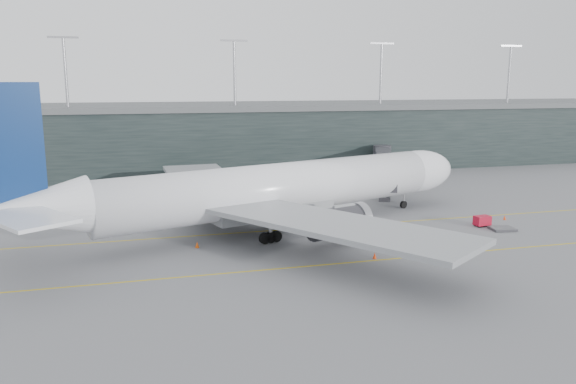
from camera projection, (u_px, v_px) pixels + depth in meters
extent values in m
plane|color=slate|center=(259.00, 224.00, 81.19)|extent=(320.00, 320.00, 0.00)
cube|color=gold|center=(265.00, 231.00, 77.40)|extent=(160.00, 0.25, 0.02)
cube|color=gold|center=(296.00, 267.00, 62.23)|extent=(160.00, 0.25, 0.02)
cube|color=gold|center=(263.00, 196.00, 101.42)|extent=(0.25, 60.00, 0.02)
cube|color=black|center=(208.00, 138.00, 134.86)|extent=(240.00, 35.00, 14.00)
cube|color=#515456|center=(207.00, 106.00, 133.40)|extent=(240.00, 36.00, 1.20)
cylinder|color=#9E9EA3|center=(66.00, 73.00, 114.91)|extent=(0.60, 0.60, 14.00)
cylinder|color=#9E9EA3|center=(235.00, 74.00, 123.77)|extent=(0.60, 0.60, 14.00)
cylinder|color=#9E9EA3|center=(381.00, 75.00, 132.63)|extent=(0.60, 0.60, 14.00)
cylinder|color=#9E9EA3|center=(509.00, 75.00, 141.49)|extent=(0.60, 0.60, 14.00)
cylinder|color=white|center=(277.00, 188.00, 77.37)|extent=(50.36, 22.44, 6.84)
ellipsoid|color=white|center=(417.00, 171.00, 91.92)|extent=(15.80, 11.01, 6.84)
cone|color=white|center=(30.00, 210.00, 60.29)|extent=(13.59, 10.05, 6.57)
cube|color=gray|center=(271.00, 208.00, 77.28)|extent=(18.50, 10.79, 2.21)
cube|color=black|center=(435.00, 163.00, 93.97)|extent=(3.35, 3.91, 0.88)
cube|color=gray|center=(335.00, 225.00, 61.75)|extent=(26.25, 32.05, 0.61)
cylinder|color=#353539|center=(337.00, 222.00, 70.52)|extent=(8.55, 6.09, 3.86)
cube|color=gray|center=(203.00, 180.00, 89.84)|extent=(11.21, 32.39, 0.61)
cylinder|color=#353539|center=(254.00, 195.00, 87.73)|extent=(8.55, 6.09, 3.86)
cube|color=navy|center=(7.00, 147.00, 58.07)|extent=(6.99, 2.78, 13.25)
cube|color=white|center=(28.00, 218.00, 54.61)|extent=(10.53, 11.64, 0.39)
cube|color=white|center=(10.00, 197.00, 64.57)|extent=(6.63, 10.27, 0.39)
cylinder|color=black|center=(404.00, 205.00, 91.44)|extent=(1.29, 0.80, 1.21)
cylinder|color=#9E9EA3|center=(404.00, 200.00, 91.28)|extent=(0.33, 0.33, 2.87)
cylinder|color=black|center=(270.00, 237.00, 71.62)|extent=(1.54, 0.97, 1.44)
cylinder|color=black|center=(232.00, 221.00, 80.32)|extent=(1.54, 0.97, 1.44)
cube|color=#2F2E34|center=(387.00, 182.00, 87.31)|extent=(4.34, 4.55, 2.79)
cube|color=#2F2E34|center=(385.00, 173.00, 95.34)|extent=(7.40, 12.88, 2.49)
cube|color=#2F2E34|center=(384.00, 163.00, 107.92)|extent=(7.63, 12.98, 2.59)
cube|color=#2F2E34|center=(382.00, 154.00, 120.50)|extent=(7.86, 13.08, 2.69)
cylinder|color=#9E9EA3|center=(385.00, 190.00, 96.61)|extent=(0.50, 0.50, 3.79)
cube|color=#353539|center=(384.00, 199.00, 96.90)|extent=(2.42, 2.16, 0.70)
cylinder|color=#2F2E34|center=(313.00, 152.00, 123.92)|extent=(3.99, 3.99, 2.99)
cylinder|color=#2F2E34|center=(312.00, 167.00, 124.53)|extent=(1.79, 1.79, 3.59)
cube|color=#AC0C23|center=(482.00, 220.00, 79.86)|extent=(2.34, 1.62, 1.31)
cylinder|color=black|center=(480.00, 226.00, 79.24)|extent=(0.42, 0.19, 0.40)
cylinder|color=black|center=(489.00, 225.00, 79.80)|extent=(0.42, 0.19, 0.40)
cylinder|color=black|center=(475.00, 225.00, 80.17)|extent=(0.42, 0.19, 0.40)
cylinder|color=black|center=(484.00, 224.00, 80.72)|extent=(0.42, 0.19, 0.40)
cube|color=#36353A|center=(502.00, 229.00, 77.95)|extent=(3.43, 2.86, 0.32)
cube|color=#353539|center=(216.00, 212.00, 88.57)|extent=(1.99, 1.68, 0.18)
cube|color=#B2B6BF|center=(216.00, 207.00, 88.42)|extent=(1.62, 1.54, 1.35)
cube|color=navy|center=(216.00, 202.00, 88.28)|extent=(1.67, 1.59, 0.07)
cube|color=#353539|center=(226.00, 209.00, 90.34)|extent=(2.33, 2.15, 0.19)
cube|color=#A5A9B1|center=(225.00, 204.00, 90.17)|extent=(1.95, 1.91, 1.41)
cube|color=navy|center=(225.00, 199.00, 90.03)|extent=(2.02, 1.97, 0.08)
cube|color=#353539|center=(250.00, 209.00, 90.16)|extent=(2.24, 1.87, 0.21)
cube|color=#AEB3BA|center=(250.00, 203.00, 89.98)|extent=(1.82, 1.73, 1.56)
cube|color=navy|center=(250.00, 199.00, 89.83)|extent=(1.88, 1.78, 0.08)
cone|color=#FB420D|center=(505.00, 218.00, 83.73)|extent=(0.43, 0.43, 0.68)
cone|color=#FB3F0D|center=(375.00, 256.00, 65.21)|extent=(0.46, 0.46, 0.73)
cone|color=#CA660B|center=(313.00, 204.00, 92.99)|extent=(0.44, 0.44, 0.70)
cone|color=#F2540D|center=(197.00, 245.00, 69.53)|extent=(0.50, 0.50, 0.79)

